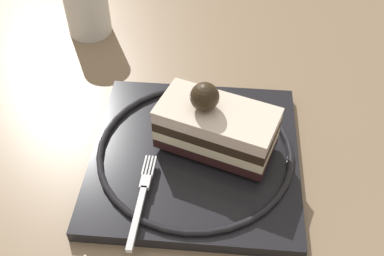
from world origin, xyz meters
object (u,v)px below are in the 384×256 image
dessert_plate (192,154)px  cake_slice (216,126)px  fork (142,197)px  drink_glass_near (87,8)px

dessert_plate → cake_slice: size_ratio=2.06×
fork → drink_glass_near: drink_glass_near is taller
dessert_plate → fork: fork is taller
cake_slice → drink_glass_near: bearing=52.1°
cake_slice → fork: size_ratio=1.16×
dessert_plate → cake_slice: cake_slice is taller
dessert_plate → fork: size_ratio=2.39×
dessert_plate → drink_glass_near: drink_glass_near is taller
fork → dessert_plate: bearing=-19.3°
cake_slice → dessert_plate: bearing=116.7°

